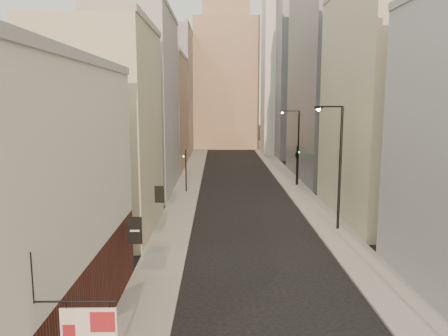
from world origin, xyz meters
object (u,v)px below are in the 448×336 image
streetlamp_mid (338,161)px  traffic_light_right (297,155)px  streetlamp_far (296,143)px  white_tower (284,58)px  traffic_light_left (186,161)px  clock_tower (226,68)px

streetlamp_mid → traffic_light_right: size_ratio=2.01×
streetlamp_far → traffic_light_right: (0.05, -0.38, -1.40)m
white_tower → traffic_light_right: white_tower is taller
streetlamp_mid → white_tower: bearing=64.5°
traffic_light_left → clock_tower: bearing=-94.9°
traffic_light_left → traffic_light_right: 13.86m
white_tower → streetlamp_far: size_ratio=4.48×
traffic_light_left → streetlamp_far: bearing=-161.6°
clock_tower → white_tower: (11.00, -14.00, 0.97)m
streetlamp_far → traffic_light_right: 1.45m
clock_tower → traffic_light_right: (7.87, -47.69, -13.74)m
white_tower → traffic_light_right: size_ratio=8.30×
white_tower → traffic_light_left: white_tower is taller
traffic_light_right → traffic_light_left: bearing=4.5°
white_tower → traffic_light_left: 43.56m
white_tower → traffic_light_right: 36.89m
clock_tower → streetlamp_far: size_ratio=4.85×
traffic_light_left → traffic_light_right: bearing=-163.1°
clock_tower → traffic_light_left: size_ratio=8.98×
clock_tower → traffic_light_left: clock_tower is taller
clock_tower → traffic_light_right: clock_tower is taller
clock_tower → streetlamp_mid: clock_tower is taller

